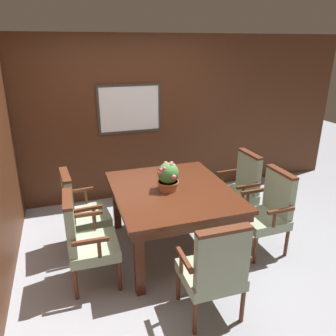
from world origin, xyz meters
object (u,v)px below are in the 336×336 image
chair_head_near (215,269)px  potted_plant (168,176)px  dining_table (172,197)px  chair_right_near (268,209)px  chair_right_far (240,186)px  chair_left_near (85,238)px  chair_left_far (80,209)px

chair_head_near → potted_plant: (-0.05, 1.15, 0.41)m
dining_table → chair_right_near: chair_right_near is taller
dining_table → chair_right_near: bearing=-18.7°
chair_right_near → potted_plant: size_ratio=2.99×
chair_right_far → potted_plant: potted_plant is taller
chair_head_near → potted_plant: potted_plant is taller
chair_right_far → potted_plant: bearing=-76.3°
chair_left_near → chair_head_near: bearing=-127.9°
dining_table → chair_right_near: size_ratio=1.55×
chair_head_near → chair_left_near: bearing=-38.5°
dining_table → chair_right_near: (1.06, -0.36, -0.15)m
chair_left_far → chair_right_near: (2.07, -0.67, 0.00)m
potted_plant → chair_left_far: bearing=162.6°
chair_left_far → chair_left_near: (0.00, -0.64, 0.00)m
chair_left_near → chair_right_near: bearing=-90.0°
dining_table → chair_right_far: size_ratio=1.55×
chair_right_near → chair_head_near: size_ratio=1.00×
chair_left_far → chair_left_near: size_ratio=1.00×
chair_left_far → chair_head_near: bearing=-149.8°
potted_plant → dining_table: bearing=-8.8°
chair_left_near → chair_head_near: 1.30m
chair_right_far → chair_left_far: bearing=-91.8°
dining_table → chair_head_near: (0.00, -1.14, -0.15)m
chair_left_near → potted_plant: bearing=-70.1°
chair_head_near → chair_left_far: bearing=-54.6°
dining_table → chair_head_near: size_ratio=1.55×
dining_table → potted_plant: bearing=171.2°
dining_table → chair_left_far: 1.07m
chair_left_far → chair_right_far: bearing=-94.7°
dining_table → potted_plant: size_ratio=4.63×
chair_head_near → dining_table: bearing=-89.6°
dining_table → chair_left_near: size_ratio=1.55×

